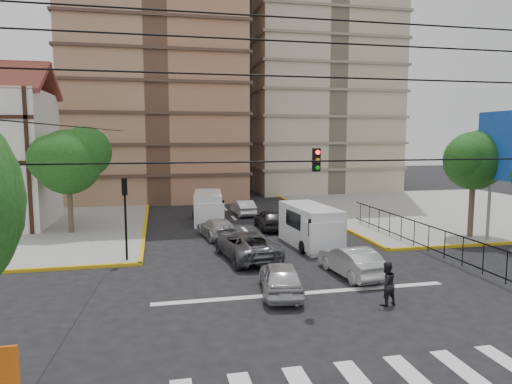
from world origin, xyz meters
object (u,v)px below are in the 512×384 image
object	(u,v)px
van_right_lane	(312,227)
car_silver_front_left	(281,277)
car_white_front_right	(351,261)
pedestrian_crosswalk	(386,284)
traffic_light_nw	(125,205)
van_left_lane	(208,208)

from	to	relation	value
van_right_lane	car_silver_front_left	bearing A→B (deg)	-122.31
car_white_front_right	pedestrian_crosswalk	size ratio (longest dim) A/B	2.47
van_right_lane	pedestrian_crosswalk	distance (m)	9.92
pedestrian_crosswalk	car_silver_front_left	bearing A→B (deg)	-41.76
car_silver_front_left	traffic_light_nw	bearing A→B (deg)	-34.42
car_silver_front_left	car_white_front_right	xyz separation A→B (m)	(4.01, 1.72, 0.01)
traffic_light_nw	car_white_front_right	distance (m)	12.00
van_left_lane	car_silver_front_left	world-z (taller)	van_left_lane
traffic_light_nw	pedestrian_crosswalk	xyz separation A→B (m)	(10.51, -8.63, -2.23)
traffic_light_nw	car_silver_front_left	distance (m)	9.63
van_right_lane	van_left_lane	world-z (taller)	van_right_lane
car_white_front_right	van_left_lane	bearing A→B (deg)	-77.07
traffic_light_nw	car_white_front_right	bearing A→B (deg)	-23.53
van_right_lane	pedestrian_crosswalk	xyz separation A→B (m)	(-0.31, -9.91, -0.33)
van_left_lane	pedestrian_crosswalk	size ratio (longest dim) A/B	3.08
van_left_lane	pedestrian_crosswalk	world-z (taller)	van_left_lane
traffic_light_nw	van_right_lane	bearing A→B (deg)	6.74
traffic_light_nw	car_white_front_right	size ratio (longest dim) A/B	1.01
car_silver_front_left	pedestrian_crosswalk	size ratio (longest dim) A/B	2.36
car_silver_front_left	car_white_front_right	size ratio (longest dim) A/B	0.96
traffic_light_nw	van_left_lane	xyz separation A→B (m)	(5.52, 10.50, -1.96)
traffic_light_nw	car_silver_front_left	size ratio (longest dim) A/B	1.05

